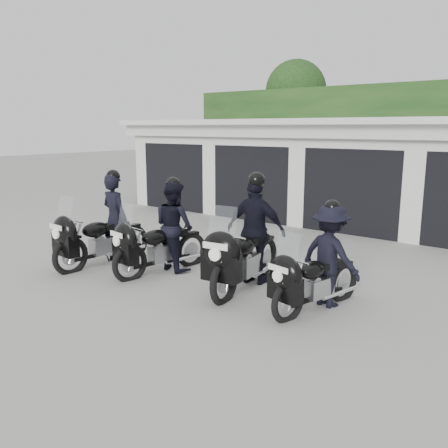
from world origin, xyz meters
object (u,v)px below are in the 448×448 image
Objects in this scene: police_bike_d at (323,262)px; police_bike_c at (251,238)px; police_bike_b at (166,231)px; police_bike_a at (102,227)px.

police_bike_c is at bearing -174.33° from police_bike_d.
police_bike_d is (1.46, -0.16, -0.13)m from police_bike_c.
police_bike_b is 0.91× the size of police_bike_c.
police_bike_a is 4.59m from police_bike_d.
police_bike_c is (3.10, 0.73, 0.09)m from police_bike_a.
police_bike_d is at bearing -13.84° from police_bike_c.
police_bike_a is at bearing -160.93° from police_bike_d.
police_bike_a is 3.19m from police_bike_c.
police_bike_b is at bearing -166.09° from police_bike_d.
police_bike_b is 3.23m from police_bike_d.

